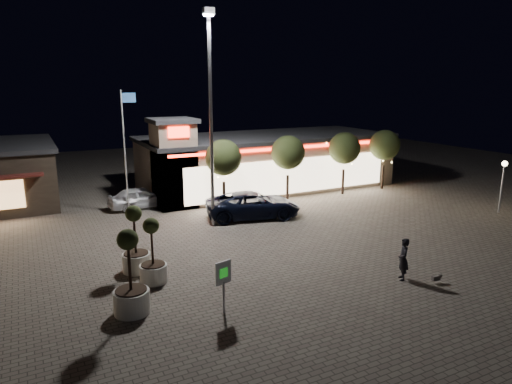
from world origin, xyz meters
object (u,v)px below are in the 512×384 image
white_sedan (141,197)px  planter_mid (131,288)px  pickup_truck (253,205)px  planter_left (136,251)px  valet_sign (223,277)px  pedestrian (403,259)px

white_sedan → planter_mid: (-3.79, -14.69, 0.27)m
pickup_truck → white_sedan: bearing=60.7°
pickup_truck → white_sedan: size_ratio=1.39×
white_sedan → planter_mid: bearing=161.3°
planter_left → white_sedan: bearing=75.8°
valet_sign → planter_mid: bearing=152.7°
valet_sign → planter_left: bearing=110.3°
pickup_truck → pedestrian: size_ratio=3.20×
planter_mid → planter_left: bearing=74.8°
pedestrian → planter_left: (-10.14, 6.20, 0.02)m
white_sedan → pedestrian: pedestrian is taller
white_sedan → planter_mid: size_ratio=1.32×
pedestrian → valet_sign: valet_sign is taller
pickup_truck → valet_sign: valet_sign is taller
pickup_truck → pedestrian: 11.58m
valet_sign → pedestrian: bearing=-5.5°
white_sedan → pedestrian: (7.39, -17.05, 0.20)m
white_sedan → pedestrian: bearing=-160.8°
planter_left → pedestrian: bearing=-31.4°
pedestrian → planter_left: planter_left is taller
pedestrian → valet_sign: size_ratio=0.91×
planter_left → valet_sign: planter_left is taller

